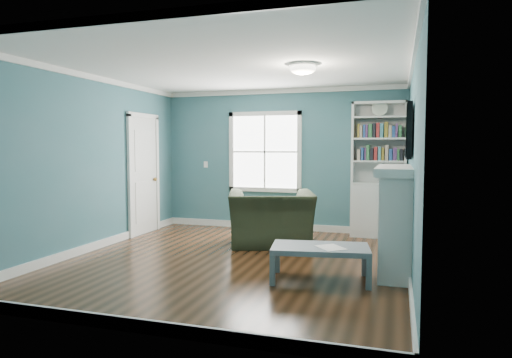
% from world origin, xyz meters
% --- Properties ---
extents(floor, '(5.00, 5.00, 0.00)m').
position_xyz_m(floor, '(0.00, 0.00, 0.00)').
color(floor, black).
rests_on(floor, ground).
extents(room_walls, '(5.00, 5.00, 5.00)m').
position_xyz_m(room_walls, '(0.00, 0.00, 1.58)').
color(room_walls, '#326770').
rests_on(room_walls, ground).
extents(trim, '(4.50, 5.00, 2.60)m').
position_xyz_m(trim, '(0.00, 0.00, 1.24)').
color(trim, white).
rests_on(trim, ground).
extents(window, '(1.40, 0.06, 1.50)m').
position_xyz_m(window, '(-0.30, 2.49, 1.45)').
color(window, white).
rests_on(window, room_walls).
extents(bookshelf, '(0.90, 0.35, 2.31)m').
position_xyz_m(bookshelf, '(1.77, 2.30, 0.92)').
color(bookshelf, silver).
rests_on(bookshelf, ground).
extents(fireplace, '(0.44, 1.58, 1.30)m').
position_xyz_m(fireplace, '(2.08, 0.20, 0.64)').
color(fireplace, black).
rests_on(fireplace, ground).
extents(tv, '(0.06, 1.10, 0.65)m').
position_xyz_m(tv, '(2.20, 0.20, 1.72)').
color(tv, black).
rests_on(tv, fireplace).
extents(door, '(0.12, 0.98, 2.17)m').
position_xyz_m(door, '(-2.22, 1.40, 1.07)').
color(door, silver).
rests_on(door, ground).
extents(ceiling_fixture, '(0.38, 0.38, 0.15)m').
position_xyz_m(ceiling_fixture, '(0.90, 0.10, 2.55)').
color(ceiling_fixture, white).
rests_on(ceiling_fixture, room_walls).
extents(light_switch, '(0.08, 0.01, 0.12)m').
position_xyz_m(light_switch, '(-1.50, 2.48, 1.20)').
color(light_switch, white).
rests_on(light_switch, room_walls).
extents(recliner, '(1.49, 1.20, 1.13)m').
position_xyz_m(recliner, '(0.20, 1.12, 0.57)').
color(recliner, '#232C1B').
rests_on(recliner, ground).
extents(coffee_table, '(1.19, 0.77, 0.40)m').
position_xyz_m(coffee_table, '(1.25, -0.55, 0.35)').
color(coffee_table, '#555F66').
rests_on(coffee_table, ground).
extents(paper_sheet, '(0.40, 0.41, 0.00)m').
position_xyz_m(paper_sheet, '(1.38, -0.60, 0.40)').
color(paper_sheet, white).
rests_on(paper_sheet, coffee_table).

